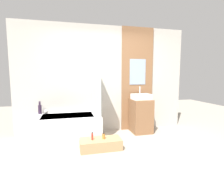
# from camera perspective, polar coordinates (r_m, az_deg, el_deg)

# --- Properties ---
(ground_plane) EXTENTS (12.00, 12.00, 0.00)m
(ground_plane) POSITION_cam_1_polar(r_m,az_deg,el_deg) (3.15, 3.57, -19.82)
(ground_plane) COLOR #A39989
(wall_tiled_back) EXTENTS (4.20, 0.06, 2.60)m
(wall_tiled_back) POSITION_cam_1_polar(r_m,az_deg,el_deg) (4.35, -2.55, 5.36)
(wall_tiled_back) COLOR #B7B2A8
(wall_tiled_back) RESTS_ON ground_plane
(wall_wood_accent) EXTENTS (0.83, 0.04, 2.60)m
(wall_wood_accent) POSITION_cam_1_polar(r_m,az_deg,el_deg) (4.54, 8.24, 5.48)
(wall_wood_accent) COLOR brown
(wall_wood_accent) RESTS_ON ground_plane
(bathtub) EXTENTS (1.39, 0.79, 0.55)m
(bathtub) POSITION_cam_1_polar(r_m,az_deg,el_deg) (3.98, -14.14, -9.95)
(bathtub) COLOR white
(bathtub) RESTS_ON ground_plane
(glass_shower_screen) EXTENTS (0.01, 0.63, 1.13)m
(glass_shower_screen) POSITION_cam_1_polar(r_m,az_deg,el_deg) (3.82, -4.53, 2.35)
(glass_shower_screen) COLOR silver
(glass_shower_screen) RESTS_ON bathtub
(wooden_step_bench) EXTENTS (0.79, 0.38, 0.20)m
(wooden_step_bench) POSITION_cam_1_polar(r_m,az_deg,el_deg) (3.47, -3.76, -15.38)
(wooden_step_bench) COLOR #A87F56
(wooden_step_bench) RESTS_ON ground_plane
(vanity_cabinet) EXTENTS (0.47, 0.51, 0.82)m
(vanity_cabinet) POSITION_cam_1_polar(r_m,az_deg,el_deg) (4.41, 9.38, -6.38)
(vanity_cabinet) COLOR brown
(vanity_cabinet) RESTS_ON ground_plane
(sink) EXTENTS (0.45, 0.31, 0.31)m
(sink) POSITION_cam_1_polar(r_m,az_deg,el_deg) (4.32, 9.50, -0.21)
(sink) COLOR white
(sink) RESTS_ON vanity_cabinet
(vase_tall_dark) EXTENTS (0.08, 0.08, 0.28)m
(vase_tall_dark) POSITION_cam_1_polar(r_m,az_deg,el_deg) (4.24, -22.49, -3.88)
(vase_tall_dark) COLOR #2D1E33
(vase_tall_dark) RESTS_ON bathtub
(vase_round_light) EXTENTS (0.10, 0.10, 0.10)m
(vase_round_light) POSITION_cam_1_polar(r_m,az_deg,el_deg) (4.23, -20.79, -4.76)
(vase_round_light) COLOR silver
(vase_round_light) RESTS_ON bathtub
(bottle_soap_primary) EXTENTS (0.04, 0.04, 0.15)m
(bottle_soap_primary) POSITION_cam_1_polar(r_m,az_deg,el_deg) (3.39, -6.46, -12.95)
(bottle_soap_primary) COLOR red
(bottle_soap_primary) RESTS_ON wooden_step_bench
(bottle_soap_secondary) EXTENTS (0.05, 0.05, 0.12)m
(bottle_soap_secondary) POSITION_cam_1_polar(r_m,az_deg,el_deg) (3.43, -2.79, -12.93)
(bottle_soap_secondary) COLOR #B2752D
(bottle_soap_secondary) RESTS_ON wooden_step_bench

